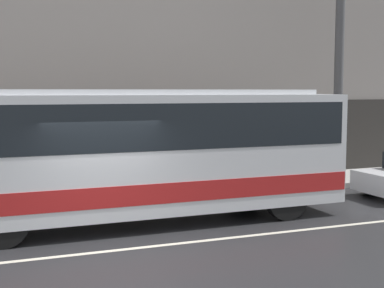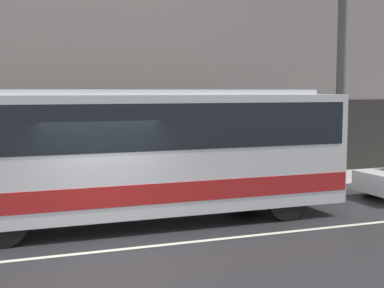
% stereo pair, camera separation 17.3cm
% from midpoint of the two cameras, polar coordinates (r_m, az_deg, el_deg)
% --- Properties ---
extents(ground_plane, '(60.00, 60.00, 0.00)m').
position_cam_midpoint_polar(ground_plane, '(10.80, -8.17, -11.19)').
color(ground_plane, '#262628').
extents(sidewalk, '(60.00, 2.58, 0.16)m').
position_cam_midpoint_polar(sidewalk, '(15.85, -12.27, -5.53)').
color(sidewalk, '#A09E99').
rests_on(sidewalk, ground_plane).
extents(lane_stripe, '(54.00, 0.14, 0.01)m').
position_cam_midpoint_polar(lane_stripe, '(10.80, -8.17, -11.17)').
color(lane_stripe, beige).
rests_on(lane_stripe, ground_plane).
extents(transit_bus, '(10.52, 2.50, 3.16)m').
position_cam_midpoint_polar(transit_bus, '(12.62, -6.48, -0.48)').
color(transit_bus, silver).
rests_on(transit_bus, ground_plane).
extents(utility_pole_near, '(0.30, 0.30, 7.59)m').
position_cam_midpoint_polar(utility_pole_near, '(18.19, 15.90, 8.08)').
color(utility_pole_near, '#4C4C4F').
rests_on(utility_pole_near, sidewalk).
extents(pedestrian_waiting, '(0.36, 0.36, 1.59)m').
position_cam_midpoint_polar(pedestrian_waiting, '(16.12, -14.38, -2.46)').
color(pedestrian_waiting, '#333338').
rests_on(pedestrian_waiting, sidewalk).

